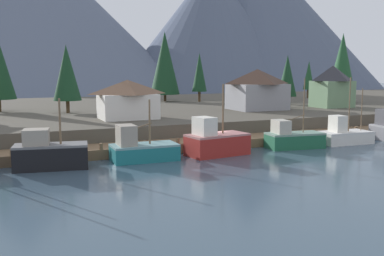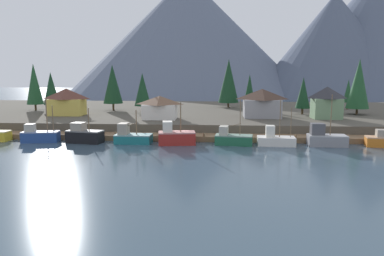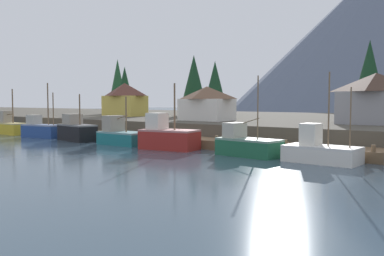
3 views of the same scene
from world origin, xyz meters
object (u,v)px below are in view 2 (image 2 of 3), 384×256
Objects in this scene: house_grey at (262,103)px; conifer_near_right at (348,91)px; fishing_boat_green at (232,138)px; conifer_far_left at (113,84)px; fishing_boat_teal at (132,137)px; house_white at (160,107)px; house_green at (327,102)px; fishing_boat_blue at (40,136)px; fishing_boat_white at (275,139)px; conifer_far_right at (51,88)px; fishing_boat_red at (176,136)px; fishing_boat_black at (84,135)px; fishing_boat_grey at (325,138)px; conifer_centre at (359,84)px; conifer_back_right at (303,93)px; conifer_back_left at (142,89)px; conifer_mid_right at (250,88)px; conifer_mid_left at (229,81)px; house_yellow at (67,102)px; conifer_near_left at (34,84)px.

house_grey is 31.11m from conifer_near_right.
conifer_far_left reaches higher than fishing_boat_green.
fishing_boat_teal is 0.87× the size of house_white.
house_green is at bearing 47.74° from fishing_boat_green.
fishing_boat_blue is at bearing -162.27° from house_green.
fishing_boat_white is at bearing -89.30° from house_grey.
fishing_boat_red is at bearing -37.56° from conifer_far_right.
fishing_boat_red is (16.21, -0.25, 0.02)m from fishing_boat_black.
house_white is (-21.78, -4.60, -0.67)m from house_grey.
fishing_boat_grey is 0.68× the size of conifer_centre.
conifer_back_right is (17.17, 25.35, 6.43)m from fishing_boat_green.
fishing_boat_blue is 1.09× the size of fishing_boat_red.
fishing_boat_blue is 8.15m from fishing_boat_black.
house_grey is 0.85× the size of conifer_back_left.
house_white is 0.75× the size of conifer_back_left.
conifer_far_left reaches higher than fishing_boat_teal.
fishing_boat_blue is 1.01× the size of fishing_boat_white.
conifer_far_left is at bearing -169.03° from conifer_mid_right.
conifer_mid_left reaches higher than conifer_far_left.
house_yellow is at bearing -164.96° from conifer_near_right.
conifer_far_right is at bearing 172.41° from house_grey.
fishing_boat_grey is at bearing -20.09° from house_yellow.
fishing_boat_grey is 0.88× the size of conifer_far_right.
conifer_back_left is at bearing 98.62° from fishing_boat_teal.
fishing_boat_teal is 17.51m from fishing_boat_green.
conifer_back_right reaches higher than conifer_near_right.
conifer_mid_right is (31.73, 37.52, 6.73)m from fishing_boat_black.
house_grey is 23.93m from conifer_mid_left.
house_white is (-22.01, 14.18, 4.01)m from fishing_boat_white.
conifer_back_left is at bearing 53.88° from fishing_boat_blue.
conifer_back_left is at bearing 147.56° from fishing_boat_grey.
conifer_centre is at bearing 30.06° from fishing_boat_teal.
house_grey is 0.95× the size of conifer_back_right.
house_green reaches higher than house_grey.
house_green is at bearing -5.70° from house_grey.
house_white is 0.91× the size of house_yellow.
conifer_near_left is (-56.55, 10.51, 3.60)m from house_grey.
fishing_boat_blue is 29.10m from conifer_back_left.
house_yellow is at bearing 158.69° from fishing_boat_white.
fishing_boat_red is at bearing -103.50° from conifer_mid_left.
fishing_boat_red is 43.74m from conifer_mid_left.
house_white is 0.91× the size of conifer_near_right.
conifer_mid_right is at bearing 35.66° from fishing_boat_blue.
fishing_boat_blue is 69.34m from conifer_centre.
house_grey is (-0.23, 18.78, 4.68)m from fishing_boat_white.
fishing_boat_grey is 0.65× the size of conifer_mid_left.
conifer_mid_left is at bearing 96.80° from fishing_boat_green.
house_grey is 18.82m from conifer_mid_right.
fishing_boat_grey is at bearing 3.06° from fishing_boat_white.
house_yellow is 0.62× the size of conifer_centre.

